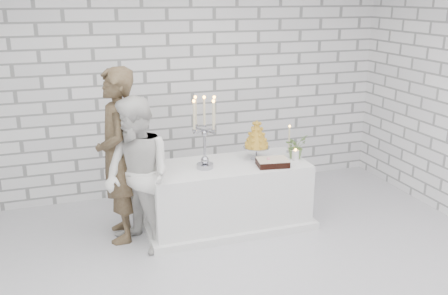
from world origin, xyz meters
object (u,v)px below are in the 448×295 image
at_px(cake_table, 228,195).
at_px(bride, 138,176).
at_px(groom, 118,156).
at_px(croquembouche, 257,139).
at_px(candelabra, 205,133).

bearing_deg(cake_table, bride, -167.04).
bearing_deg(groom, bride, 26.79).
relative_size(bride, croquembouche, 3.43).
bearing_deg(croquembouche, candelabra, -169.98).
relative_size(cake_table, groom, 0.95).
bearing_deg(groom, croquembouche, 91.78).
bearing_deg(groom, cake_table, 88.25).
height_order(bride, croquembouche, bride).
height_order(cake_table, groom, groom).
bearing_deg(cake_table, candelabra, -170.37).
xyz_separation_m(groom, bride, (0.15, -0.34, -0.13)).
distance_m(cake_table, groom, 1.34).
height_order(groom, bride, groom).
xyz_separation_m(candelabra, croquembouche, (0.66, 0.12, -0.17)).
bearing_deg(cake_table, croquembouche, 10.32).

